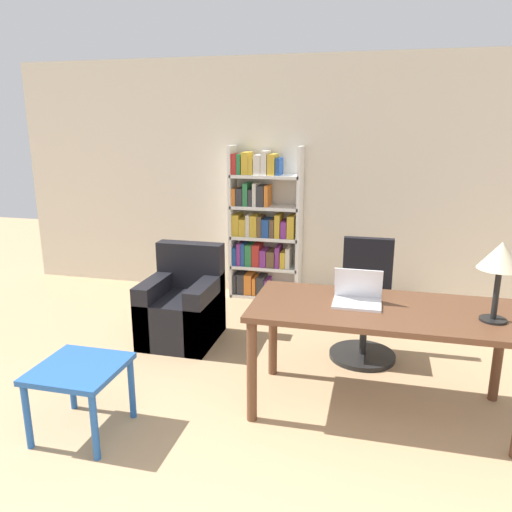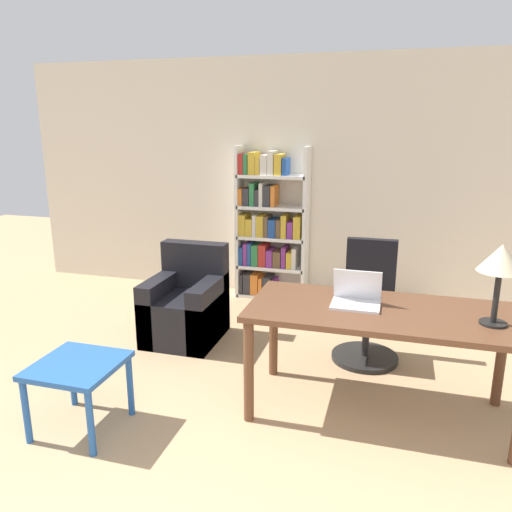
{
  "view_description": "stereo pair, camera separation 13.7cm",
  "coord_description": "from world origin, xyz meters",
  "views": [
    {
      "loc": [
        0.35,
        -1.1,
        1.97
      ],
      "look_at": [
        -0.51,
        2.39,
        1.02
      ],
      "focal_mm": 35.0,
      "sensor_mm": 36.0,
      "label": 1
    },
    {
      "loc": [
        0.48,
        -1.06,
        1.97
      ],
      "look_at": [
        -0.51,
        2.39,
        1.02
      ],
      "focal_mm": 35.0,
      "sensor_mm": 36.0,
      "label": 2
    }
  ],
  "objects": [
    {
      "name": "wall_back",
      "position": [
        0.0,
        4.53,
        1.35
      ],
      "size": [
        8.0,
        0.06,
        2.7
      ],
      "color": "beige",
      "rests_on": "ground_plane"
    },
    {
      "name": "armchair",
      "position": [
        -1.37,
        2.99,
        0.3
      ],
      "size": [
        0.64,
        0.71,
        0.88
      ],
      "color": "black",
      "rests_on": "ground_plane"
    },
    {
      "name": "laptop",
      "position": [
        0.25,
        2.22,
        0.83
      ],
      "size": [
        0.33,
        0.24,
        0.24
      ],
      "color": "silver",
      "rests_on": "desk"
    },
    {
      "name": "desk",
      "position": [
        0.42,
        2.19,
        0.67
      ],
      "size": [
        1.78,
        0.8,
        0.77
      ],
      "color": "brown",
      "rests_on": "ground_plane"
    },
    {
      "name": "office_chair",
      "position": [
        0.29,
        3.06,
        0.43
      ],
      "size": [
        0.57,
        0.57,
        1.03
      ],
      "color": "black",
      "rests_on": "ground_plane"
    },
    {
      "name": "table_lamp",
      "position": [
        1.1,
        2.11,
        1.18
      ],
      "size": [
        0.27,
        0.27,
        0.51
      ],
      "color": "black",
      "rests_on": "desk"
    },
    {
      "name": "side_table_blue",
      "position": [
        -1.45,
        1.45,
        0.4
      ],
      "size": [
        0.54,
        0.54,
        0.48
      ],
      "color": "#2356A3",
      "rests_on": "ground_plane"
    },
    {
      "name": "bookshelf",
      "position": [
        -0.94,
        4.34,
        0.82
      ],
      "size": [
        0.81,
        0.28,
        1.74
      ],
      "color": "white",
      "rests_on": "ground_plane"
    }
  ]
}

